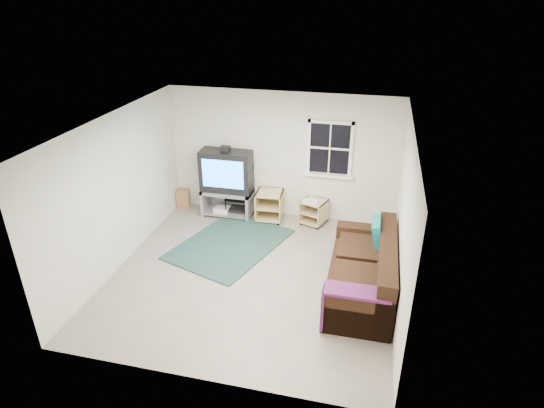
% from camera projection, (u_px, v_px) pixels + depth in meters
% --- Properties ---
extents(room, '(4.60, 4.62, 4.60)m').
position_uv_depth(room, '(329.00, 152.00, 8.78)').
color(room, gray).
rests_on(room, ground).
extents(tv_unit, '(1.04, 0.52, 1.52)m').
position_uv_depth(tv_unit, '(227.00, 178.00, 9.26)').
color(tv_unit, gray).
rests_on(tv_unit, ground).
extents(av_rack, '(0.55, 0.40, 1.10)m').
position_uv_depth(av_rack, '(240.00, 194.00, 9.42)').
color(av_rack, black).
rests_on(av_rack, ground).
extents(side_table_left, '(0.55, 0.55, 0.62)m').
position_uv_depth(side_table_left, '(270.00, 204.00, 9.33)').
color(side_table_left, tan).
rests_on(side_table_left, ground).
extents(side_table_right, '(0.58, 0.58, 0.53)m').
position_uv_depth(side_table_right, '(314.00, 210.00, 9.17)').
color(side_table_right, tan).
rests_on(side_table_right, ground).
extents(sofa, '(0.98, 2.20, 1.01)m').
position_uv_depth(sofa, '(364.00, 274.00, 7.06)').
color(sofa, black).
rests_on(sofa, ground).
extents(shag_rug, '(2.19, 2.56, 0.03)m').
position_uv_depth(shag_rug, '(230.00, 244.00, 8.52)').
color(shag_rug, black).
rests_on(shag_rug, ground).
extents(paper_bag, '(0.31, 0.24, 0.39)m').
position_uv_depth(paper_bag, '(183.00, 198.00, 9.89)').
color(paper_bag, '#9D6946').
rests_on(paper_bag, ground).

